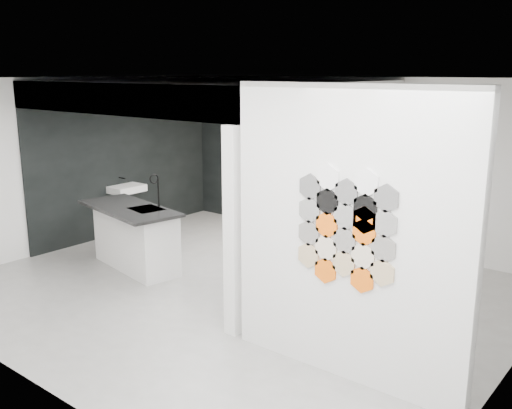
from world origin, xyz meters
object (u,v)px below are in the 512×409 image
at_px(wall_basin, 127,189).
at_px(utensil_cup, 263,154).
at_px(partition_panel, 347,236).
at_px(kettle, 349,162).
at_px(kitchen_island, 135,236).
at_px(glass_vase, 354,163).
at_px(stockpot, 238,149).
at_px(bottle_dark, 267,153).
at_px(glass_bowl, 354,164).

xyz_separation_m(wall_basin, utensil_cup, (1.45, 2.07, 0.52)).
height_order(partition_panel, kettle, partition_panel).
xyz_separation_m(partition_panel, kitchen_island, (-3.99, 0.75, -0.91)).
bearing_deg(kitchen_island, glass_vase, 69.42).
distance_m(stockpot, bottle_dark, 0.72).
bearing_deg(glass_vase, partition_panel, -61.77).
height_order(glass_vase, utensil_cup, glass_vase).
bearing_deg(stockpot, bottle_dark, 0.00).
bearing_deg(kettle, partition_panel, -84.17).
bearing_deg(glass_bowl, partition_panel, -61.77).
relative_size(partition_panel, utensil_cup, 26.50).
height_order(kettle, bottle_dark, kettle).
xyz_separation_m(wall_basin, kettle, (3.29, 2.07, 0.55)).
bearing_deg(bottle_dark, glass_bowl, 0.00).
distance_m(wall_basin, bottle_dark, 2.64).
distance_m(partition_panel, glass_bowl, 4.39).
bearing_deg(glass_vase, stockpot, 180.00).
bearing_deg(partition_panel, kettle, 119.36).
distance_m(glass_vase, bottle_dark, 1.84).
xyz_separation_m(wall_basin, bottle_dark, (1.55, 2.07, 0.54)).
xyz_separation_m(kitchen_island, glass_vase, (1.92, 3.12, 0.90)).
distance_m(kitchen_island, utensil_cup, 3.24).
relative_size(glass_vase, utensil_cup, 1.34).
relative_size(partition_panel, kettle, 15.65).
xyz_separation_m(kettle, glass_vase, (0.10, 0.00, -0.01)).
xyz_separation_m(kettle, glass_bowl, (0.10, 0.00, -0.02)).
xyz_separation_m(kitchen_island, glass_bowl, (1.92, 3.12, 0.88)).
relative_size(glass_bowl, bottle_dark, 0.95).
bearing_deg(glass_bowl, kettle, 180.00).
relative_size(glass_bowl, utensil_cup, 1.35).
relative_size(wall_basin, kitchen_island, 0.31).
bearing_deg(partition_panel, wall_basin, 161.77).
bearing_deg(wall_basin, glass_bowl, 31.35).
relative_size(wall_basin, utensil_cup, 5.68).
xyz_separation_m(partition_panel, glass_vase, (-2.08, 3.87, -0.01)).
relative_size(kettle, glass_bowl, 1.25).
xyz_separation_m(partition_panel, kettle, (-2.17, 3.87, -0.00)).
height_order(stockpot, glass_bowl, stockpot).
height_order(stockpot, bottle_dark, stockpot).
distance_m(glass_bowl, glass_vase, 0.02).
distance_m(stockpot, kettle, 2.46).
bearing_deg(bottle_dark, partition_panel, -44.63).
xyz_separation_m(kitchen_island, utensil_cup, (-0.03, 3.12, 0.88)).
bearing_deg(wall_basin, bottle_dark, 53.12).
bearing_deg(glass_vase, kettle, 180.00).
height_order(kitchen_island, stockpot, stockpot).
xyz_separation_m(kitchen_island, bottle_dark, (0.08, 3.12, 0.91)).
xyz_separation_m(partition_panel, glass_bowl, (-2.08, 3.87, -0.03)).
distance_m(glass_bowl, utensil_cup, 1.94).
bearing_deg(bottle_dark, wall_basin, -126.88).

